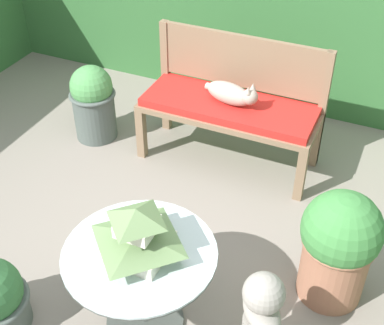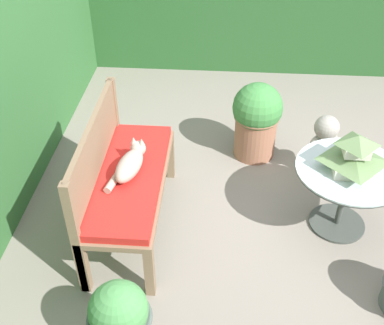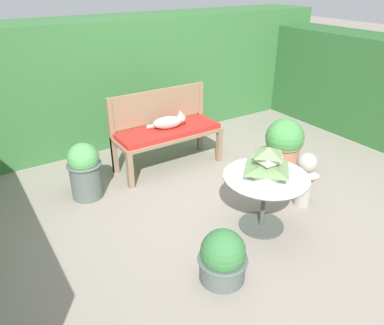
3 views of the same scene
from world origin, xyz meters
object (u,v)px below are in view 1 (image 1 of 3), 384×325
pagoda_birdhouse (138,234)px  potted_plant_patio_mid (338,245)px  cat (232,93)px  garden_bench (229,111)px  patio_table (141,268)px  potted_plant_path_edge (93,102)px  garden_bust (261,315)px

pagoda_birdhouse → potted_plant_patio_mid: 1.08m
cat → potted_plant_patio_mid: size_ratio=0.63×
garden_bench → patio_table: patio_table is taller
potted_plant_patio_mid → cat: bearing=136.4°
garden_bench → cat: bearing=-22.1°
potted_plant_path_edge → potted_plant_patio_mid: 2.17m
patio_table → garden_bust: (0.61, 0.06, -0.11)m
pagoda_birdhouse → potted_plant_patio_mid: size_ratio=0.53×
pagoda_birdhouse → garden_bust: 0.70m
patio_table → potted_plant_patio_mid: bearing=35.4°
cat → patio_table: bearing=-73.2°
garden_bench → potted_plant_patio_mid: size_ratio=1.82×
garden_bench → potted_plant_path_edge: (-1.06, -0.12, -0.11)m
patio_table → garden_bust: size_ratio=1.32×
cat → pagoda_birdhouse: size_ratio=1.18×
pagoda_birdhouse → garden_bench: bearing=94.5°
garden_bust → potted_plant_patio_mid: (0.24, 0.54, 0.06)m
pagoda_birdhouse → potted_plant_patio_mid: pagoda_birdhouse is taller
cat → potted_plant_patio_mid: bearing=-30.8°
garden_bench → pagoda_birdhouse: size_ratio=3.41×
garden_bench → garden_bust: size_ratio=2.22×
garden_bench → cat: cat is taller
patio_table → potted_plant_patio_mid: (0.85, 0.60, -0.05)m
cat → potted_plant_path_edge: 1.11m
garden_bust → potted_plant_patio_mid: 0.60m
garden_bench → potted_plant_patio_mid: (0.97, -0.91, -0.05)m
cat → potted_plant_path_edge: cat is taller
garden_bench → cat: (0.01, -0.01, 0.15)m
patio_table → pagoda_birdhouse: (-0.00, 0.00, 0.23)m
potted_plant_patio_mid → garden_bust: bearing=-114.2°
patio_table → garden_bench: bearing=94.5°
cat → pagoda_birdhouse: bearing=-73.2°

